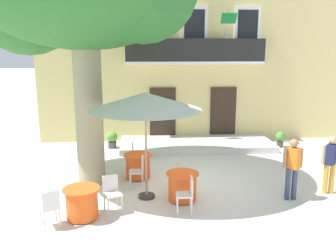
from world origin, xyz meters
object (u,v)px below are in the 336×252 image
at_px(cafe_chair_near_tree_1, 187,192).
at_px(cafe_chair_middle_0, 50,206).
at_px(cafe_chair_near_tree_0, 181,172).
at_px(cafe_chair_middle_1, 112,191).
at_px(cafe_chair_front_1, 139,170).
at_px(cafe_table_middle, 82,203).
at_px(cafe_table_front, 138,166).
at_px(ground_planter_left, 112,139).
at_px(pedestrian_mid_plaza, 330,161).
at_px(ground_planter_right, 280,139).
at_px(pedestrian_near_entrance, 292,166).
at_px(cafe_chair_front_0, 136,155).
at_px(cafe_umbrella, 145,102).
at_px(cafe_table_near_tree, 182,186).

distance_m(cafe_chair_near_tree_1, cafe_chair_middle_0, 3.18).
height_order(cafe_chair_near_tree_0, cafe_chair_near_tree_1, same).
distance_m(cafe_chair_middle_0, cafe_chair_middle_1, 1.50).
xyz_separation_m(cafe_chair_near_tree_1, cafe_chair_middle_0, (-3.13, -0.55, 0.00)).
relative_size(cafe_chair_near_tree_1, cafe_chair_front_1, 1.00).
xyz_separation_m(cafe_table_middle, cafe_table_front, (1.28, 2.65, 0.00)).
bearing_deg(ground_planter_left, cafe_table_middle, -91.92).
xyz_separation_m(cafe_chair_middle_0, pedestrian_mid_plaza, (7.18, 1.51, 0.39)).
bearing_deg(ground_planter_left, cafe_chair_front_1, -75.34).
relative_size(ground_planter_right, pedestrian_near_entrance, 0.38).
height_order(cafe_chair_middle_0, cafe_chair_middle_1, same).
relative_size(cafe_table_front, cafe_chair_front_0, 0.95).
relative_size(cafe_table_middle, cafe_umbrella, 0.30).
bearing_deg(cafe_chair_near_tree_1, cafe_table_middle, -177.02).
relative_size(cafe_chair_near_tree_0, cafe_umbrella, 0.31).
bearing_deg(ground_planter_right, cafe_table_front, -150.74).
bearing_deg(cafe_chair_front_0, cafe_chair_front_1, -85.61).
bearing_deg(cafe_chair_near_tree_0, cafe_chair_middle_0, -146.73).
distance_m(cafe_chair_near_tree_0, cafe_chair_middle_1, 2.25).
xyz_separation_m(cafe_table_near_tree, cafe_table_front, (-1.19, 1.76, 0.00)).
bearing_deg(cafe_chair_middle_1, cafe_chair_middle_0, -149.47).
distance_m(ground_planter_right, pedestrian_mid_plaza, 4.80).
xyz_separation_m(cafe_chair_near_tree_0, cafe_table_middle, (-2.51, -1.64, -0.14)).
relative_size(cafe_table_front, pedestrian_mid_plaza, 0.53).
xyz_separation_m(cafe_table_front, ground_planter_left, (-1.07, 3.51, -0.02)).
relative_size(cafe_chair_near_tree_1, cafe_table_front, 1.05).
relative_size(cafe_chair_near_tree_1, pedestrian_mid_plaza, 0.56).
bearing_deg(pedestrian_near_entrance, cafe_chair_middle_0, -168.89).
bearing_deg(cafe_chair_front_0, cafe_chair_middle_1, -99.96).
xyz_separation_m(cafe_table_front, ground_planter_right, (5.69, 3.19, -0.04)).
bearing_deg(cafe_chair_near_tree_1, cafe_table_near_tree, 93.09).
relative_size(cafe_umbrella, pedestrian_mid_plaza, 1.78).
relative_size(cafe_chair_front_1, cafe_umbrella, 0.31).
bearing_deg(cafe_table_near_tree, cafe_chair_middle_1, -163.28).
height_order(ground_planter_left, pedestrian_near_entrance, pedestrian_near_entrance).
bearing_deg(cafe_chair_middle_0, cafe_chair_middle_1, 30.53).
bearing_deg(cafe_chair_middle_1, pedestrian_mid_plaza, 7.21).
height_order(cafe_table_near_tree, pedestrian_near_entrance, pedestrian_near_entrance).
bearing_deg(cafe_table_middle, cafe_umbrella, 36.44).
xyz_separation_m(cafe_chair_middle_0, cafe_chair_front_0, (1.83, 3.82, 0.00)).
bearing_deg(ground_planter_left, ground_planter_right, -2.75).
bearing_deg(cafe_chair_middle_0, cafe_table_front, 58.15).
xyz_separation_m(cafe_chair_near_tree_0, ground_planter_left, (-2.30, 4.52, -0.15)).
height_order(cafe_table_middle, cafe_chair_middle_1, cafe_chair_middle_1).
height_order(cafe_chair_near_tree_0, cafe_chair_front_0, same).
distance_m(cafe_table_middle, cafe_chair_middle_0, 0.77).
height_order(cafe_chair_front_1, pedestrian_near_entrance, pedestrian_near_entrance).
relative_size(cafe_table_middle, cafe_chair_middle_1, 0.95).
distance_m(cafe_chair_near_tree_1, cafe_chair_middle_1, 1.85).
height_order(cafe_table_middle, ground_planter_left, cafe_table_middle).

